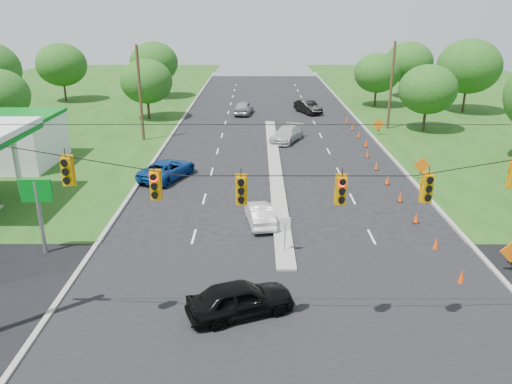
{
  "coord_description": "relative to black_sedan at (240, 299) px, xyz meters",
  "views": [
    {
      "loc": [
        -1.45,
        -17.38,
        12.01
      ],
      "look_at": [
        -1.5,
        7.73,
        2.8
      ],
      "focal_mm": 35.0,
      "sensor_mm": 36.0,
      "label": 1
    }
  ],
  "objects": [
    {
      "name": "cone_6",
      "position": [
        10.19,
        23.56,
        -0.41
      ],
      "size": [
        0.32,
        0.32,
        0.7
      ],
      "primitive_type": "cone",
      "color": "#E9440B",
      "rests_on": "ground"
    },
    {
      "name": "tree_6",
      "position": [
        -13.87,
        54.56,
        4.2
      ],
      "size": [
        6.72,
        6.72,
        7.84
      ],
      "color": "black",
      "rests_on": "ground"
    },
    {
      "name": "cone_8",
      "position": [
        10.79,
        30.56,
        -0.41
      ],
      "size": [
        0.32,
        0.32,
        0.7
      ],
      "primitive_type": "cone",
      "color": "#E9440B",
      "rests_on": "ground"
    },
    {
      "name": "ground",
      "position": [
        2.13,
        -0.44,
        -0.76
      ],
      "size": [
        160.0,
        160.0,
        0.0
      ],
      "primitive_type": "plane",
      "color": "black",
      "rests_on": "ground"
    },
    {
      "name": "cone_3",
      "position": [
        10.19,
        13.06,
        -0.41
      ],
      "size": [
        0.32,
        0.32,
        0.7
      ],
      "primitive_type": "cone",
      "color": "#E9440B",
      "rests_on": "ground"
    },
    {
      "name": "silver_car_oncoming",
      "position": [
        -0.94,
        42.47,
        0.05
      ],
      "size": [
        2.56,
        4.96,
        1.61
      ],
      "primitive_type": "imported",
      "rotation": [
        0.0,
        0.0,
        3.0
      ],
      "color": "gray",
      "rests_on": "ground"
    },
    {
      "name": "utility_pole_far_right",
      "position": [
        14.63,
        34.56,
        3.74
      ],
      "size": [
        0.28,
        0.28,
        9.0
      ],
      "primitive_type": "cylinder",
      "color": "#422D1C",
      "rests_on": "ground"
    },
    {
      "name": "cone_10",
      "position": [
        10.79,
        37.56,
        -0.41
      ],
      "size": [
        0.32,
        0.32,
        0.7
      ],
      "primitive_type": "cone",
      "color": "#E9440B",
      "rests_on": "ground"
    },
    {
      "name": "cone_2",
      "position": [
        10.19,
        9.56,
        -0.41
      ],
      "size": [
        0.32,
        0.32,
        0.7
      ],
      "primitive_type": "cone",
      "color": "#E9440B",
      "rests_on": "ground"
    },
    {
      "name": "silver_car_far",
      "position": [
        3.54,
        29.15,
        -0.04
      ],
      "size": [
        3.86,
        5.39,
        1.45
      ],
      "primitive_type": "imported",
      "rotation": [
        0.0,
        0.0,
        -0.41
      ],
      "color": "#BBBBBB",
      "rests_on": "ground"
    },
    {
      "name": "cone_5",
      "position": [
        10.19,
        20.06,
        -0.41
      ],
      "size": [
        0.32,
        0.32,
        0.7
      ],
      "primitive_type": "cone",
      "color": "#E9440B",
      "rests_on": "ground"
    },
    {
      "name": "work_sign_2",
      "position": [
        12.93,
        31.56,
        0.33
      ],
      "size": [
        1.27,
        0.58,
        1.37
      ],
      "color": "black",
      "rests_on": "ground"
    },
    {
      "name": "tree_11",
      "position": [
        22.13,
        54.56,
        4.2
      ],
      "size": [
        6.72,
        6.72,
        7.84
      ],
      "color": "black",
      "rests_on": "ground"
    },
    {
      "name": "tree_9",
      "position": [
        18.13,
        33.56,
        3.57
      ],
      "size": [
        5.88,
        5.88,
        6.86
      ],
      "color": "black",
      "rests_on": "ground"
    },
    {
      "name": "cross_street",
      "position": [
        2.13,
        -0.44,
        -0.76
      ],
      "size": [
        160.0,
        14.0,
        0.02
      ],
      "primitive_type": "cube",
      "color": "black",
      "rests_on": "ground"
    },
    {
      "name": "tree_5",
      "position": [
        -11.87,
        39.56,
        3.57
      ],
      "size": [
        5.88,
        5.88,
        6.86
      ],
      "color": "black",
      "rests_on": "ground"
    },
    {
      "name": "tree_12",
      "position": [
        16.13,
        47.56,
        3.57
      ],
      "size": [
        5.88,
        5.88,
        6.86
      ],
      "color": "black",
      "rests_on": "ground"
    },
    {
      "name": "cone_4",
      "position": [
        10.19,
        16.56,
        -0.41
      ],
      "size": [
        0.32,
        0.32,
        0.7
      ],
      "primitive_type": "cone",
      "color": "#E9440B",
      "rests_on": "ground"
    },
    {
      "name": "cone_1",
      "position": [
        10.19,
        6.06,
        -0.41
      ],
      "size": [
        0.32,
        0.32,
        0.7
      ],
      "primitive_type": "cone",
      "color": "#E9440B",
      "rests_on": "ground"
    },
    {
      "name": "median",
      "position": [
        2.13,
        20.56,
        -0.76
      ],
      "size": [
        1.0,
        34.0,
        0.18
      ],
      "primitive_type": "cube",
      "color": "gray",
      "rests_on": "ground"
    },
    {
      "name": "tree_4",
      "position": [
        -25.87,
        51.56,
        4.2
      ],
      "size": [
        6.72,
        6.72,
        7.84
      ],
      "color": "black",
      "rests_on": "ground"
    },
    {
      "name": "tree_10",
      "position": [
        26.13,
        43.56,
        4.82
      ],
      "size": [
        7.56,
        7.56,
        8.82
      ],
      "color": "black",
      "rests_on": "ground"
    },
    {
      "name": "white_sedan",
      "position": [
        0.84,
        9.44,
        -0.12
      ],
      "size": [
        1.97,
        4.05,
        1.28
      ],
      "primitive_type": "imported",
      "rotation": [
        0.0,
        0.0,
        3.31
      ],
      "color": "silver",
      "rests_on": "ground"
    },
    {
      "name": "cone_0",
      "position": [
        10.19,
        2.56,
        -0.41
      ],
      "size": [
        0.32,
        0.32,
        0.7
      ],
      "primitive_type": "cone",
      "color": "#E9440B",
      "rests_on": "ground"
    },
    {
      "name": "curb_left",
      "position": [
        -7.97,
        29.56,
        -0.76
      ],
      "size": [
        0.25,
        110.0,
        0.16
      ],
      "primitive_type": "cube",
      "color": "gray",
      "rests_on": "ground"
    },
    {
      "name": "blue_pickup",
      "position": [
        -6.06,
        17.91,
        -0.03
      ],
      "size": [
        4.29,
        5.78,
        1.46
      ],
      "primitive_type": "imported",
      "rotation": [
        0.0,
        0.0,
        2.74
      ],
      "color": "navy",
      "rests_on": "ground"
    },
    {
      "name": "black_sedan",
      "position": [
        0.0,
        0.0,
        0.0
      ],
      "size": [
        4.82,
        3.31,
        1.52
      ],
      "primitive_type": "imported",
      "rotation": [
        0.0,
        0.0,
        1.95
      ],
      "color": "black",
      "rests_on": "ground"
    },
    {
      "name": "signal_span",
      "position": [
        2.08,
        -1.44,
        4.21
      ],
      "size": [
        25.6,
        0.32,
        9.0
      ],
      "color": "#422D1C",
      "rests_on": "ground"
    },
    {
      "name": "curb_right",
      "position": [
        12.23,
        29.56,
        -0.76
      ],
      "size": [
        0.25,
        110.0,
        0.16
      ],
      "primitive_type": "cube",
      "color": "gray",
      "rests_on": "ground"
    },
    {
      "name": "utility_pole_far_left",
      "position": [
        -10.37,
        29.56,
        3.74
      ],
      "size": [
        0.28,
        0.28,
        9.0
      ],
      "primitive_type": "cylinder",
      "color": "#422D1C",
      "rests_on": "ground"
    },
    {
      "name": "cone_7",
      "position": [
        10.79,
        27.06,
        -0.41
      ],
      "size": [
        0.32,
        0.32,
        0.7
      ],
      "primitive_type": "cone",
      "color": "#E9440B",
      "rests_on": "ground"
    },
    {
      "name": "dark_car_receding",
      "position": [
        6.94,
        43.17,
        0.02
      ],
      "size": [
        3.33,
        5.0,
        1.56
      ],
      "primitive_type": "imported",
      "rotation": [
        0.0,
        0.0,
        0.39
      ],
      "color": "black",
      "rests_on": "ground"
    },
    {
      "name": "median_sign",
      "position": [
        2.13,
        5.56,
        0.7
      ],
      "size": [
        0.55,
        0.06,
        2.05
      ],
      "color": "gray",
      "rests_on": "ground"
    },
    {
      "name": "work_sign_1",
      "position": [
        12.93,
        17.56,
        0.33
      ],
      "size": [
        1.27,
        0.58,
        1.37
      ],
      "color": "black",
      "rests_on": "ground"
    },
    {
      "name": "cone_9",
      "position": [
        10.79,
        34.06,
        -0.41
      ],
      "size": [
        0.32,
        0.32,
        0.7
      ],
      "primitive_type": "cone",
      "color": "#E9440B",
      "rests_on": "ground"
    }
  ]
}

